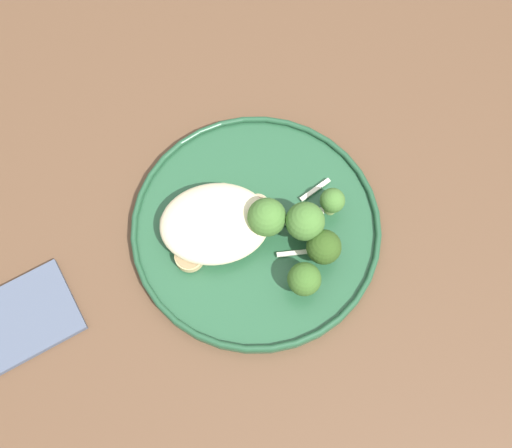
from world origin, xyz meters
The scene contains 19 objects.
ground centered at (0.00, 0.00, 0.00)m, with size 6.00×6.00×0.00m, color #47423D.
wooden_dining_table centered at (0.00, 0.00, 0.66)m, with size 1.40×1.00×0.74m.
dinner_plate centered at (-0.01, -0.01, 0.75)m, with size 0.29×0.29×0.02m.
noodle_bed centered at (-0.06, -0.01, 0.77)m, with size 0.13×0.10×0.04m.
seared_scallop_right_edge centered at (-0.05, -0.01, 0.76)m, with size 0.03×0.03×0.02m.
seared_scallop_tilted_round centered at (-0.05, 0.03, 0.76)m, with size 0.03×0.03×0.01m.
seared_scallop_front_small centered at (-0.11, 0.00, 0.76)m, with size 0.03×0.03×0.01m.
seared_scallop_center_golden centered at (-0.01, 0.01, 0.76)m, with size 0.02×0.02×0.02m.
seared_scallop_rear_pale centered at (-0.09, -0.04, 0.76)m, with size 0.03×0.03×0.01m.
broccoli_floret_left_leaning centered at (0.04, -0.03, 0.79)m, with size 0.04×0.04×0.07m.
broccoli_floret_small_sprig centered at (0.03, -0.09, 0.78)m, with size 0.04×0.04×0.05m.
broccoli_floret_beside_noodles centered at (0.06, -0.06, 0.78)m, with size 0.04×0.04×0.05m.
broccoli_floret_center_pile centered at (0.08, 0.00, 0.78)m, with size 0.03×0.03×0.04m.
broccoli_floret_near_rim centered at (0.00, -0.02, 0.79)m, with size 0.04×0.04×0.06m.
onion_sliver_long_sliver centered at (0.06, 0.03, 0.75)m, with size 0.04×0.01×0.00m, color silver.
onion_sliver_pale_crescent centered at (0.04, -0.02, 0.75)m, with size 0.06×0.01×0.00m, color silver.
onion_sliver_curled_piece centered at (0.03, -0.05, 0.75)m, with size 0.05×0.01×0.00m, color silver.
onion_sliver_short_strip centered at (0.06, -0.02, 0.75)m, with size 0.05×0.01×0.00m, color silver.
folded_napkin centered at (-0.30, -0.09, 0.74)m, with size 0.15×0.09×0.01m, color #4C566B.
Camera 1 is at (-0.04, -0.27, 1.44)m, focal length 44.34 mm.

